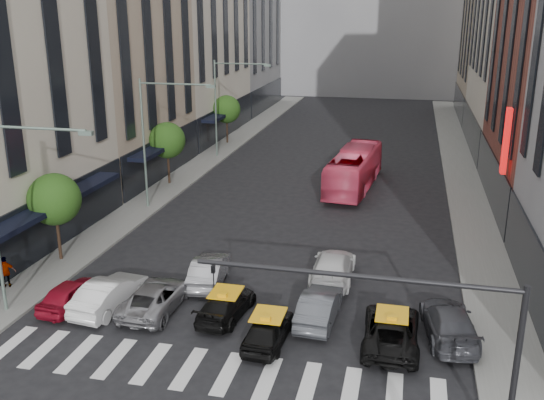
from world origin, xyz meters
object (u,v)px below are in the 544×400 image
Objects in this scene: streetlamp_near at (8,193)px; car_white_front at (110,294)px; taxi_left at (226,305)px; pedestrian_far at (6,272)px; taxi_center at (268,329)px; streetlamp_mid at (156,127)px; streetlamp_far at (225,96)px; bus at (354,169)px; car_red at (72,294)px.

car_white_front is (3.64, 1.45, -5.14)m from streetlamp_near.
taxi_left is 2.60× the size of pedestrian_far.
car_white_front is at bearing 21.70° from streetlamp_near.
taxi_center is (2.43, -1.82, 0.05)m from taxi_left.
streetlamp_mid is 2.31× the size of taxi_center.
streetlamp_mid is 2.12× the size of taxi_left.
streetlamp_far is 15.63m from bus.
streetlamp_far reaches higher than bus.
streetlamp_mid is 15.93m from bus.
streetlamp_mid reaches higher than taxi_left.
taxi_center is 14.22m from pedestrian_far.
streetlamp_mid is at bearing -50.71° from taxi_left.
streetlamp_near is 12.80m from taxi_center.
pedestrian_far is at bearing -99.77° from streetlamp_mid.
taxi_left is (5.61, 0.43, -0.15)m from car_white_front.
car_red is 0.85× the size of car_white_front.
streetlamp_far is 31.19m from car_white_front.
streetlamp_mid and streetlamp_far have the same top height.
bus reaches higher than car_white_front.
streetlamp_mid reaches higher than car_red.
taxi_center is (11.68, 0.06, -5.24)m from streetlamp_near.
streetlamp_mid is 1.95× the size of car_white_front.
taxi_center is at bearing 178.29° from car_red.
taxi_center is 2.38× the size of pedestrian_far.
bus is at bearing -105.32° from car_white_front.
car_white_front reaches higher than taxi_center.
streetlamp_near is 27.84m from bus.
taxi_left is (9.25, -14.13, -5.29)m from streetlamp_mid.
taxi_center is at bearing 0.29° from streetlamp_near.
streetlamp_near is 6.46m from car_white_front.
pedestrian_far is (-15.28, -22.18, -0.60)m from bus.
car_red reaches higher than taxi_center.
taxi_center is at bearing 149.27° from taxi_left.
car_white_front reaches higher than car_red.
car_red is 25.64m from bus.
bus is at bearing -89.82° from taxi_center.
streetlamp_far is at bearing 90.00° from streetlamp_mid.
car_red is at bearing -86.67° from streetlamp_far.
streetlamp_mid is 1.00× the size of streetlamp_far.
car_red is 1.01× the size of taxi_center.
streetlamp_near is at bearing 17.52° from taxi_left.
taxi_center is at bearing 143.00° from pedestrian_far.
streetlamp_near is 0.80× the size of bus.
streetlamp_mid is at bearing -50.73° from taxi_center.
taxi_center is 0.35× the size of bus.
streetlamp_far is at bearing -66.87° from taxi_center.
bus reaches higher than pedestrian_far.
pedestrian_far is (-2.39, 2.11, -4.94)m from streetlamp_near.
bus is (12.89, 8.29, -4.33)m from streetlamp_mid.
car_white_front is 1.19× the size of taxi_center.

